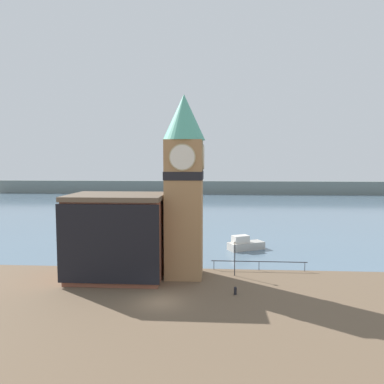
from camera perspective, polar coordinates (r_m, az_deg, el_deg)
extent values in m
plane|color=brown|center=(35.67, -4.84, -16.37)|extent=(160.00, 160.00, 0.00)
cube|color=slate|center=(104.63, 0.94, -2.24)|extent=(160.00, 120.00, 0.00)
cube|color=slate|center=(144.17, 1.71, 0.70)|extent=(180.00, 3.00, 5.00)
cube|color=#232328|center=(45.33, 10.18, -10.39)|extent=(11.19, 0.08, 0.08)
cylinder|color=#232328|center=(45.18, 3.36, -11.06)|extent=(0.07, 0.07, 1.05)
cylinder|color=#232328|center=(45.47, 10.17, -11.03)|extent=(0.07, 0.07, 1.05)
cylinder|color=#232328|center=(46.36, 16.81, -10.85)|extent=(0.07, 0.07, 1.05)
cube|color=#9E754C|center=(41.28, -1.21, -2.61)|extent=(4.01, 4.01, 15.09)
cube|color=black|center=(40.97, -1.22, 2.54)|extent=(4.13, 4.13, 0.90)
cylinder|color=tan|center=(38.88, -1.49, 5.32)|extent=(2.79, 0.12, 2.79)
cylinder|color=silver|center=(38.79, -1.50, 5.32)|extent=(2.54, 0.12, 2.54)
cylinder|color=tan|center=(40.81, 1.68, 5.29)|extent=(0.12, 2.79, 2.79)
cylinder|color=silver|center=(40.80, 1.80, 5.29)|extent=(0.12, 2.54, 2.54)
cone|color=#51A88E|center=(41.20, -1.23, 11.32)|extent=(4.61, 4.61, 4.92)
cube|color=brown|center=(42.17, -11.28, -6.93)|extent=(9.89, 7.09, 8.73)
cube|color=brown|center=(41.48, -11.39, -0.68)|extent=(10.29, 7.49, 0.50)
cube|color=black|center=(38.66, -12.71, -7.77)|extent=(10.39, 0.30, 8.03)
cube|color=#B7B2A8|center=(55.30, 8.24, -8.12)|extent=(5.59, 4.15, 1.09)
cube|color=silver|center=(54.60, 7.40, -7.13)|extent=(2.70, 2.30, 1.04)
cylinder|color=black|center=(41.01, 1.15, -13.14)|extent=(0.26, 0.26, 0.48)
sphere|color=black|center=(40.94, 1.16, -12.82)|extent=(0.27, 0.27, 0.27)
cylinder|color=black|center=(37.50, 6.61, -14.79)|extent=(0.27, 0.27, 0.64)
sphere|color=black|center=(37.39, 6.62, -14.33)|extent=(0.28, 0.28, 0.28)
cylinder|color=black|center=(42.72, 6.53, -10.17)|extent=(0.10, 0.10, 3.71)
sphere|color=silver|center=(42.26, 6.56, -7.62)|extent=(0.32, 0.32, 0.32)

